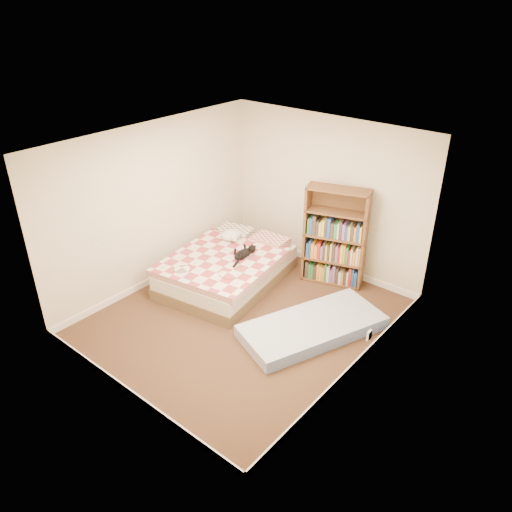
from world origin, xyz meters
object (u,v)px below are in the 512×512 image
Objects in this scene: bookshelf at (335,248)px; black_cat at (244,253)px; floor_mattress at (312,327)px; white_dog at (231,235)px; bed at (229,268)px.

black_cat is (-1.00, -0.99, -0.01)m from bookshelf.
floor_mattress is 2.22m from white_dog.
black_cat is (0.25, 0.10, 0.31)m from bed.
bed is at bearing -166.96° from floor_mattress.
black_cat is at bearing 12.50° from bed.
white_dog is (-0.30, 0.39, 0.32)m from bed.
white_dog is (-0.55, 0.30, 0.02)m from black_cat.
floor_mattress is 3.17× the size of black_cat.
bed is 5.55× the size of white_dog.
bookshelf is at bearing 32.04° from bed.
floor_mattress is (1.77, -0.26, -0.16)m from bed.
black_cat reaches higher than bed.
bookshelf reaches higher than white_dog.
bookshelf is 0.81× the size of floor_mattress.
white_dog reaches higher than black_cat.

